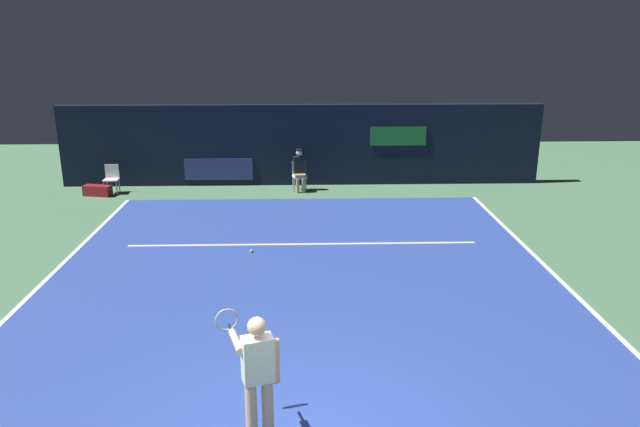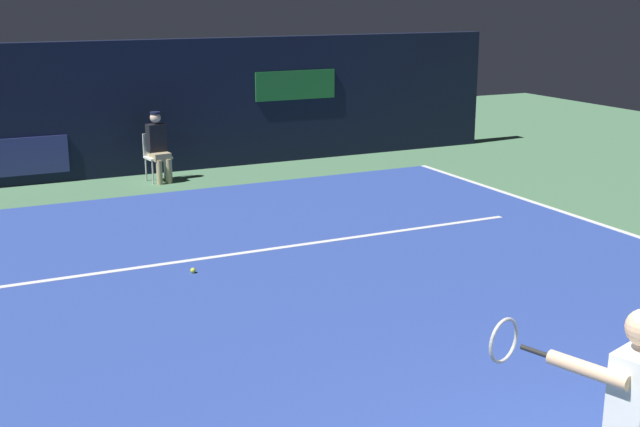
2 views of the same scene
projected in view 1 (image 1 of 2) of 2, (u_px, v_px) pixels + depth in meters
ground_plane at (303, 281)px, 11.97m from camera, size 31.15×31.15×0.00m
court_surface at (303, 281)px, 11.97m from camera, size 10.48×12.30×0.01m
line_sideline_left at (558, 278)px, 12.11m from camera, size 0.10×12.30×0.01m
line_sideline_right at (42, 284)px, 11.82m from camera, size 0.10×12.30×0.01m
line_service at (303, 244)px, 14.02m from camera, size 8.18×0.10×0.01m
back_wall at (302, 145)px, 19.25m from camera, size 15.47×0.33×2.60m
tennis_player at (258, 374)px, 6.94m from camera, size 0.83×0.92×1.73m
line_judge_on_chair at (299, 170)px, 18.58m from camera, size 0.48×0.56×1.32m
courtside_chair_near at (112, 177)px, 18.39m from camera, size 0.46×0.44×0.88m
tennis_ball at (252, 251)px, 13.50m from camera, size 0.07×0.07×0.07m
equipment_bag at (97, 191)px, 18.19m from camera, size 0.89×0.50×0.32m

